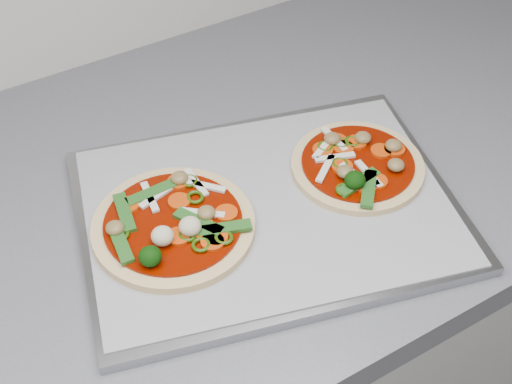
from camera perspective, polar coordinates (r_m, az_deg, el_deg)
base_cabinet at (r=1.50m, az=19.35°, el=-3.27°), size 3.60×0.60×0.86m
baking_tray at (r=0.80m, az=0.93°, el=-1.47°), size 0.48×0.40×0.01m
parchment at (r=0.80m, az=0.93°, el=-1.08°), size 0.46×0.39×0.00m
pizza_left at (r=0.77m, az=-6.61°, el=-2.60°), size 0.21×0.21×0.03m
pizza_right at (r=0.84m, az=8.11°, el=2.20°), size 0.19×0.19×0.03m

